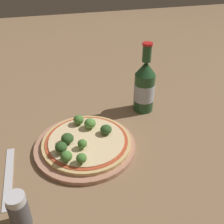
# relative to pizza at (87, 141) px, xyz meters

# --- Properties ---
(ground_plane) EXTENTS (3.00, 3.00, 0.00)m
(ground_plane) POSITION_rel_pizza_xyz_m (-0.02, -0.00, -0.02)
(ground_plane) COLOR #846647
(plate) EXTENTS (0.26, 0.26, 0.01)m
(plate) POSITION_rel_pizza_xyz_m (-0.00, 0.00, -0.01)
(plate) COLOR tan
(plate) RESTS_ON ground_plane
(pizza) EXTENTS (0.23, 0.23, 0.01)m
(pizza) POSITION_rel_pizza_xyz_m (0.00, 0.00, 0.00)
(pizza) COLOR tan
(pizza) RESTS_ON plate
(broccoli_floret_0) EXTENTS (0.02, 0.02, 0.03)m
(broccoli_floret_0) POSITION_rel_pizza_xyz_m (-0.02, -0.03, 0.02)
(broccoli_floret_0) COLOR #6B8E51
(broccoli_floret_0) RESTS_ON pizza
(broccoli_floret_1) EXTENTS (0.02, 0.02, 0.03)m
(broccoli_floret_1) POSITION_rel_pizza_xyz_m (-0.03, -0.08, 0.02)
(broccoli_floret_1) COLOR #6B8E51
(broccoli_floret_1) RESTS_ON pizza
(broccoli_floret_2) EXTENTS (0.03, 0.03, 0.03)m
(broccoli_floret_2) POSITION_rel_pizza_xyz_m (-0.06, -0.07, 0.02)
(broccoli_floret_2) COLOR #6B8E51
(broccoli_floret_2) RESTS_ON pizza
(broccoli_floret_3) EXTENTS (0.03, 0.03, 0.03)m
(broccoli_floret_3) POSITION_rel_pizza_xyz_m (-0.05, -0.01, 0.02)
(broccoli_floret_3) COLOR #6B8E51
(broccoli_floret_3) RESTS_ON pizza
(broccoli_floret_4) EXTENTS (0.03, 0.03, 0.02)m
(broccoli_floret_4) POSITION_rel_pizza_xyz_m (0.06, 0.01, 0.02)
(broccoli_floret_4) COLOR #6B8E51
(broccoli_floret_4) RESTS_ON pizza
(broccoli_floret_5) EXTENTS (0.03, 0.03, 0.03)m
(broccoli_floret_5) POSITION_rel_pizza_xyz_m (0.02, 0.04, 0.02)
(broccoli_floret_5) COLOR #6B8E51
(broccoli_floret_5) RESTS_ON pizza
(broccoli_floret_6) EXTENTS (0.03, 0.03, 0.03)m
(broccoli_floret_6) POSITION_rel_pizza_xyz_m (-0.07, -0.04, 0.02)
(broccoli_floret_6) COLOR #6B8E51
(broccoli_floret_6) RESTS_ON pizza
(broccoli_floret_7) EXTENTS (0.03, 0.03, 0.03)m
(broccoli_floret_7) POSITION_rel_pizza_xyz_m (-0.01, 0.07, 0.02)
(broccoli_floret_7) COLOR #6B8E51
(broccoli_floret_7) RESTS_ON pizza
(beer_bottle) EXTENTS (0.06, 0.06, 0.22)m
(beer_bottle) POSITION_rel_pizza_xyz_m (0.21, 0.13, 0.06)
(beer_bottle) COLOR #234C28
(beer_bottle) RESTS_ON ground_plane
(pepper_shaker) EXTENTS (0.04, 0.04, 0.08)m
(pepper_shaker) POSITION_rel_pizza_xyz_m (-0.16, -0.19, 0.02)
(pepper_shaker) COLOR #4C4C51
(pepper_shaker) RESTS_ON ground_plane
(fork) EXTENTS (0.02, 0.20, 0.00)m
(fork) POSITION_rel_pizza_xyz_m (-0.19, -0.05, -0.02)
(fork) COLOR silver
(fork) RESTS_ON ground_plane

